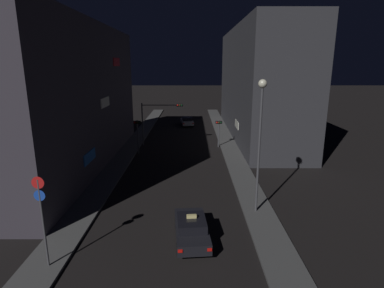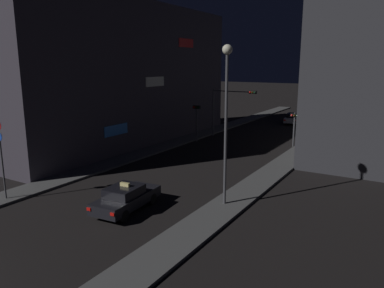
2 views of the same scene
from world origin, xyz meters
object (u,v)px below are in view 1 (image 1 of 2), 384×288
Objects in this scene: taxi at (190,228)px; traffic_light_overhead at (157,115)px; far_car at (186,121)px; street_lamp_near_block at (259,123)px; sign_pole_left at (40,214)px; traffic_light_right_kerb at (217,128)px; traffic_light_left_kerb at (136,130)px.

taxi is 22.45m from traffic_light_overhead.
far_car is 0.52× the size of street_lamp_near_block.
sign_pole_left is at bearing -152.56° from street_lamp_near_block.
traffic_light_right_kerb is (4.09, -14.16, 1.69)m from far_car.
taxi is 0.99× the size of far_car.
traffic_light_overhead is 20.46m from street_lamp_near_block.
traffic_light_overhead is 4.34m from traffic_light_left_kerb.
street_lamp_near_block is at bearing -54.56° from traffic_light_left_kerb.
taxi is 0.52× the size of street_lamp_near_block.
traffic_light_right_kerb is 0.71× the size of sign_pole_left.
street_lamp_near_block is (11.50, 5.97, 3.25)m from sign_pole_left.
sign_pole_left is at bearing -113.83° from traffic_light_right_kerb.
street_lamp_near_block is at bearing -65.20° from traffic_light_overhead.
street_lamp_near_block is (5.20, -31.72, 5.50)m from far_car.
street_lamp_near_block reaches higher than traffic_light_overhead.
sign_pole_left is 13.36m from street_lamp_near_block.
traffic_light_overhead is at bearing 100.72° from taxi.
far_car is 1.38× the size of traffic_light_right_kerb.
taxi is 7.89m from sign_pole_left.
traffic_light_right_kerb is (9.40, 2.79, -0.33)m from traffic_light_left_kerb.
taxi is 7.81m from street_lamp_near_block.
far_car is 14.83m from traffic_light_right_kerb.
taxi is 1.19× the size of traffic_light_left_kerb.
traffic_light_overhead is at bearing 173.13° from traffic_light_right_kerb.
street_lamp_near_block reaches higher than taxi.
taxi is at bearing -79.28° from traffic_light_overhead.
street_lamp_near_block is (1.11, -17.56, 3.81)m from traffic_light_right_kerb.
sign_pole_left reaches higher than taxi.
far_car is 32.61m from street_lamp_near_block.
traffic_light_left_kerb is 9.82m from traffic_light_right_kerb.
taxi is 21.27m from traffic_light_right_kerb.
taxi is at bearing -71.38° from traffic_light_left_kerb.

